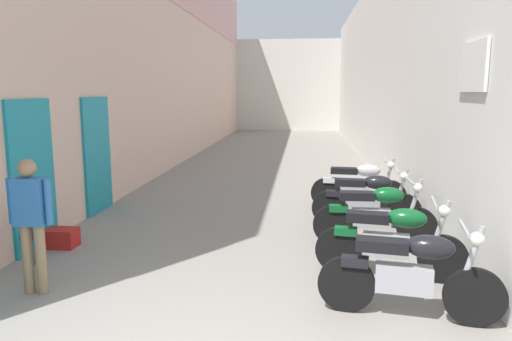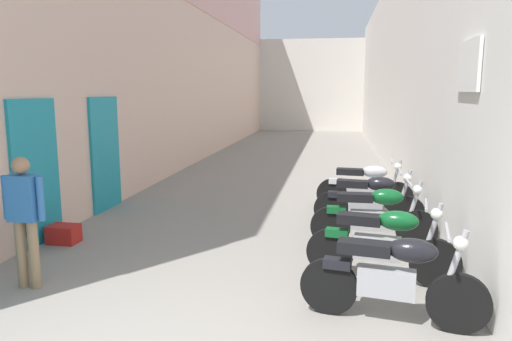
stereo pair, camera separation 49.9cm
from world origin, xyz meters
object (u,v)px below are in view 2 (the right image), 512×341
object	(u,v)px
motorcycle_second	(382,242)
umbrella_leaning	(23,216)
motorcycle_third	(374,215)
pedestrian_by_doorway	(24,213)
motorcycle_nearest	(393,276)
plastic_crate	(64,234)
motorcycle_fifth	(365,186)
motorcycle_fourth	(369,200)

from	to	relation	value
motorcycle_second	umbrella_leaning	bearing A→B (deg)	-177.25
motorcycle_third	pedestrian_by_doorway	bearing A→B (deg)	-152.49
motorcycle_second	pedestrian_by_doorway	bearing A→B (deg)	-168.03
motorcycle_nearest	pedestrian_by_doorway	size ratio (longest dim) A/B	1.17
pedestrian_by_doorway	plastic_crate	xyz separation A→B (m)	(-0.53, 1.61, -0.78)
motorcycle_fifth	motorcycle_fourth	bearing A→B (deg)	-90.00
umbrella_leaning	motorcycle_second	bearing A→B (deg)	2.75
motorcycle_nearest	pedestrian_by_doorway	bearing A→B (deg)	177.16
motorcycle_fifth	plastic_crate	size ratio (longest dim) A/B	4.20
motorcycle_fifth	motorcycle_nearest	bearing A→B (deg)	-90.00
motorcycle_nearest	motorcycle_fourth	bearing A→B (deg)	90.00
motorcycle_nearest	plastic_crate	distance (m)	5.03
motorcycle_fifth	umbrella_leaning	distance (m)	5.98
motorcycle_second	motorcycle_third	bearing A→B (deg)	89.99
motorcycle_fifth	motorcycle_third	bearing A→B (deg)	-90.00
motorcycle_fourth	plastic_crate	bearing A→B (deg)	-161.47
motorcycle_fourth	plastic_crate	xyz separation A→B (m)	(-4.68, -1.57, -0.36)
motorcycle_second	umbrella_leaning	distance (m)	4.66
pedestrian_by_doorway	plastic_crate	distance (m)	1.86
motorcycle_second	motorcycle_fourth	xyz separation A→B (m)	(0.00, 2.30, 0.00)
motorcycle_second	motorcycle_third	world-z (taller)	same
pedestrian_by_doorway	umbrella_leaning	bearing A→B (deg)	127.73
motorcycle_nearest	motorcycle_second	world-z (taller)	same
motorcycle_fourth	motorcycle_fifth	xyz separation A→B (m)	(-0.00, 1.23, 0.00)
pedestrian_by_doorway	motorcycle_fifth	bearing A→B (deg)	46.70
motorcycle_nearest	motorcycle_third	size ratio (longest dim) A/B	0.99
motorcycle_fourth	motorcycle_fifth	distance (m)	1.23
motorcycle_nearest	motorcycle_fifth	bearing A→B (deg)	90.00
pedestrian_by_doorway	umbrella_leaning	world-z (taller)	pedestrian_by_doorway
pedestrian_by_doorway	motorcycle_fourth	bearing A→B (deg)	37.43
motorcycle_second	pedestrian_by_doorway	size ratio (longest dim) A/B	1.17
motorcycle_fifth	plastic_crate	bearing A→B (deg)	-149.15
plastic_crate	motorcycle_fifth	bearing A→B (deg)	30.85
motorcycle_fourth	plastic_crate	world-z (taller)	motorcycle_fourth
motorcycle_second	motorcycle_fourth	world-z (taller)	same
motorcycle_third	motorcycle_nearest	bearing A→B (deg)	-90.00
motorcycle_fourth	pedestrian_by_doorway	world-z (taller)	pedestrian_by_doorway
plastic_crate	motorcycle_third	bearing A→B (deg)	6.75
motorcycle_fifth	umbrella_leaning	size ratio (longest dim) A/B	1.91
motorcycle_second	motorcycle_third	distance (m)	1.28
motorcycle_nearest	motorcycle_fifth	distance (m)	4.61
motorcycle_nearest	motorcycle_second	xyz separation A→B (m)	(-0.00, 1.09, 0.00)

